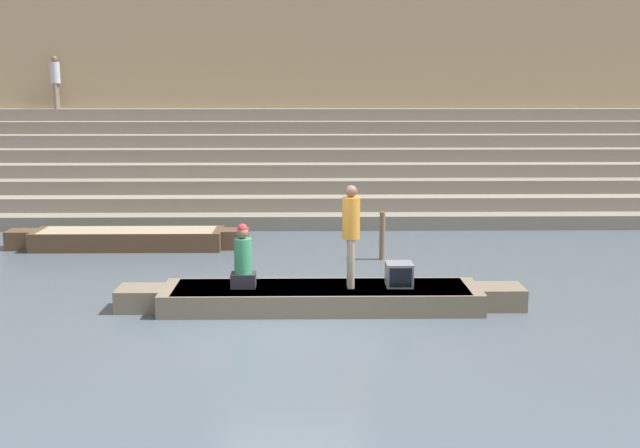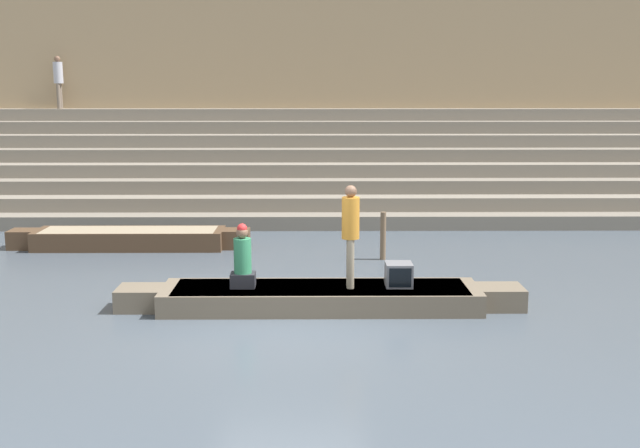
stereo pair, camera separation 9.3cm
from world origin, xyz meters
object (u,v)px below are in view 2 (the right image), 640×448
at_px(mooring_post, 383,236).
at_px(person_on_steps, 58,78).
at_px(tv_set, 399,275).
at_px(person_standing, 351,228).
at_px(rowboat_main, 321,297).
at_px(moored_boat_shore, 130,238).
at_px(person_rowing, 243,261).

relative_size(mooring_post, person_on_steps, 0.62).
bearing_deg(tv_set, mooring_post, 96.06).
xyz_separation_m(person_standing, person_on_steps, (-9.16, 12.81, 2.67)).
bearing_deg(mooring_post, rowboat_main, -110.99).
bearing_deg(moored_boat_shore, rowboat_main, -51.72).
bearing_deg(mooring_post, person_rowing, -126.74).
bearing_deg(moored_boat_shore, tv_set, -43.92).
relative_size(person_rowing, person_on_steps, 0.65).
height_order(person_standing, person_on_steps, person_on_steps).
height_order(moored_boat_shore, mooring_post, mooring_post).
bearing_deg(mooring_post, tv_set, -90.97).
relative_size(rowboat_main, person_standing, 3.96).
relative_size(moored_boat_shore, mooring_post, 5.30).
xyz_separation_m(rowboat_main, person_rowing, (-1.36, 0.01, 0.65)).
bearing_deg(rowboat_main, moored_boat_shore, 130.95).
height_order(rowboat_main, moored_boat_shore, moored_boat_shore).
bearing_deg(person_standing, rowboat_main, 175.25).
bearing_deg(person_on_steps, tv_set, -23.17).
relative_size(tv_set, person_on_steps, 0.27).
distance_m(person_standing, person_rowing, 1.96).
relative_size(person_standing, person_on_steps, 1.03).
bearing_deg(person_rowing, person_standing, 12.42).
bearing_deg(moored_boat_shore, mooring_post, -15.86).
xyz_separation_m(moored_boat_shore, person_on_steps, (-4.08, 7.78, 3.87)).
xyz_separation_m(person_rowing, tv_set, (2.73, 0.04, -0.26)).
height_order(rowboat_main, person_rowing, person_rowing).
relative_size(tv_set, mooring_post, 0.43).
xyz_separation_m(person_standing, person_rowing, (-1.88, 0.02, -0.58)).
bearing_deg(person_rowing, rowboat_main, 12.74).
height_order(moored_boat_shore, person_on_steps, person_on_steps).
height_order(tv_set, moored_boat_shore, tv_set).
height_order(person_standing, mooring_post, person_standing).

